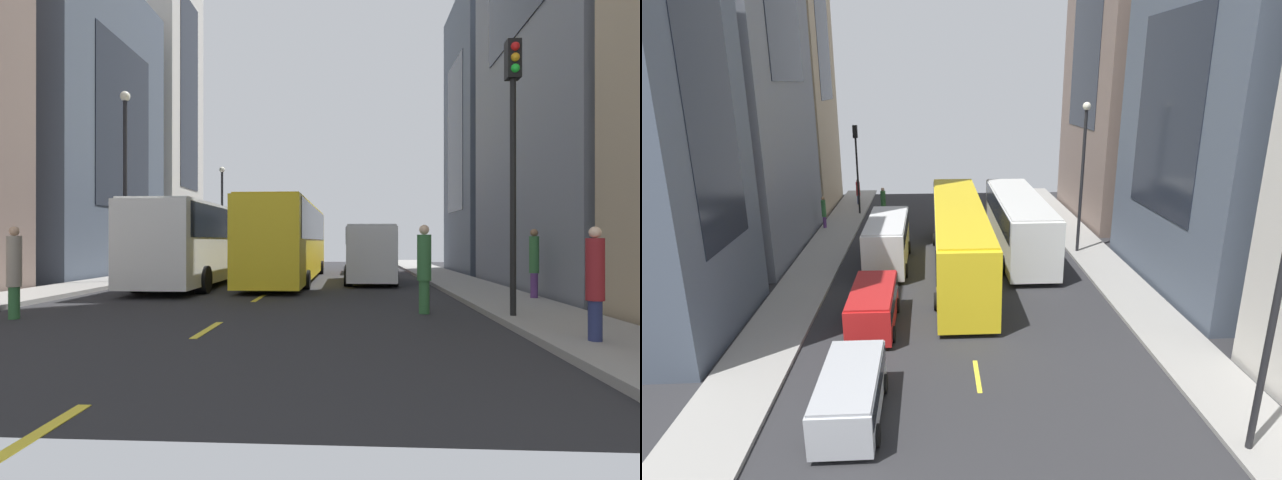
# 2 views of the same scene
# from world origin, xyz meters

# --- Properties ---
(ground_plane) EXTENTS (41.95, 41.95, 0.00)m
(ground_plane) POSITION_xyz_m (0.00, 0.00, 0.00)
(ground_plane) COLOR #28282B
(sidewalk_west) EXTENTS (2.55, 44.00, 0.15)m
(sidewalk_west) POSITION_xyz_m (-7.70, 0.00, 0.07)
(sidewalk_west) COLOR gray
(sidewalk_west) RESTS_ON ground
(sidewalk_east) EXTENTS (2.55, 44.00, 0.15)m
(sidewalk_east) POSITION_xyz_m (7.70, 0.00, 0.07)
(sidewalk_east) COLOR gray
(sidewalk_east) RESTS_ON ground
(lane_stripe_0) EXTENTS (0.16, 2.00, 0.01)m
(lane_stripe_0) POSITION_xyz_m (0.00, -21.00, 0.01)
(lane_stripe_0) COLOR yellow
(lane_stripe_0) RESTS_ON ground
(lane_stripe_1) EXTENTS (0.16, 2.00, 0.01)m
(lane_stripe_1) POSITION_xyz_m (0.00, -15.00, 0.01)
(lane_stripe_1) COLOR yellow
(lane_stripe_1) RESTS_ON ground
(lane_stripe_2) EXTENTS (0.16, 2.00, 0.01)m
(lane_stripe_2) POSITION_xyz_m (0.00, -9.00, 0.01)
(lane_stripe_2) COLOR yellow
(lane_stripe_2) RESTS_ON ground
(lane_stripe_3) EXTENTS (0.16, 2.00, 0.01)m
(lane_stripe_3) POSITION_xyz_m (0.00, -3.00, 0.01)
(lane_stripe_3) COLOR yellow
(lane_stripe_3) RESTS_ON ground
(lane_stripe_4) EXTENTS (0.16, 2.00, 0.01)m
(lane_stripe_4) POSITION_xyz_m (0.00, 3.00, 0.01)
(lane_stripe_4) COLOR yellow
(lane_stripe_4) RESTS_ON ground
(lane_stripe_5) EXTENTS (0.16, 2.00, 0.01)m
(lane_stripe_5) POSITION_xyz_m (0.00, 9.00, 0.01)
(lane_stripe_5) COLOR yellow
(lane_stripe_5) RESTS_ON ground
(lane_stripe_6) EXTENTS (0.16, 2.00, 0.01)m
(lane_stripe_6) POSITION_xyz_m (0.00, 15.00, 0.01)
(lane_stripe_6) COLOR yellow
(lane_stripe_6) RESTS_ON ground
(lane_stripe_7) EXTENTS (0.16, 2.00, 0.01)m
(lane_stripe_7) POSITION_xyz_m (0.00, 21.00, 0.01)
(lane_stripe_7) COLOR yellow
(lane_stripe_7) RESTS_ON ground
(building_west_1) EXTENTS (8.81, 11.52, 16.17)m
(building_west_1) POSITION_xyz_m (-13.54, 1.14, 8.08)
(building_west_1) COLOR #4C5666
(building_west_1) RESTS_ON ground
(building_west_2) EXTENTS (9.28, 7.34, 25.86)m
(building_west_2) POSITION_xyz_m (-13.77, 12.12, 12.93)
(building_west_2) COLOR beige
(building_west_2) RESTS_ON ground
(building_east_2) EXTENTS (6.55, 7.65, 16.17)m
(building_east_2) POSITION_xyz_m (12.42, 5.04, 8.09)
(building_east_2) COLOR #4C5666
(building_east_2) RESTS_ON ground
(city_bus_white) EXTENTS (2.80, 11.23, 3.35)m
(city_bus_white) POSITION_xyz_m (-3.49, -4.07, 2.01)
(city_bus_white) COLOR silver
(city_bus_white) RESTS_ON ground
(streetcar_yellow) EXTENTS (2.70, 14.99, 3.59)m
(streetcar_yellow) POSITION_xyz_m (0.08, -1.10, 2.13)
(streetcar_yellow) COLOR yellow
(streetcar_yellow) RESTS_ON ground
(delivery_van_white) EXTENTS (2.25, 6.14, 2.58)m
(delivery_van_white) POSITION_xyz_m (3.85, -2.33, 1.52)
(delivery_van_white) COLOR white
(delivery_van_white) RESTS_ON ground
(car_silver_0) EXTENTS (1.88, 4.06, 1.51)m
(car_silver_0) POSITION_xyz_m (3.90, 11.02, 0.89)
(car_silver_0) COLOR #B7BABF
(car_silver_0) RESTS_ON ground
(car_red_1) EXTENTS (1.89, 4.26, 1.67)m
(car_red_1) POSITION_xyz_m (3.86, 5.05, 0.98)
(car_red_1) COLOR red
(car_red_1) RESTS_ON ground
(pedestrian_crossing_near) EXTENTS (0.34, 0.34, 2.25)m
(pedestrian_crossing_near) POSITION_xyz_m (-5.12, -13.77, 1.19)
(pedestrian_crossing_near) COLOR #336B38
(pedestrian_crossing_near) RESTS_ON ground
(pedestrian_waiting_curb) EXTENTS (0.29, 0.29, 2.12)m
(pedestrian_waiting_curb) POSITION_xyz_m (8.65, -9.61, 1.29)
(pedestrian_waiting_curb) COLOR #593372
(pedestrian_waiting_curb) RESTS_ON ground
(pedestrian_crossing_mid) EXTENTS (0.31, 0.31, 2.00)m
(pedestrian_crossing_mid) POSITION_xyz_m (7.30, -16.50, 1.21)
(pedestrian_crossing_mid) COLOR navy
(pedestrian_crossing_mid) RESTS_ON ground
(pedestrian_walking_far) EXTENTS (0.37, 0.37, 2.32)m
(pedestrian_walking_far) POSITION_xyz_m (4.94, -12.24, 1.24)
(pedestrian_walking_far) COLOR #336B38
(pedestrian_walking_far) RESTS_ON ground
(traffic_light_near_corner) EXTENTS (0.32, 0.44, 6.44)m
(traffic_light_near_corner) POSITION_xyz_m (6.83, -13.49, 4.58)
(traffic_light_near_corner) COLOR black
(traffic_light_near_corner) RESTS_ON ground
(streetlamp_near) EXTENTS (0.44, 0.44, 7.46)m
(streetlamp_near) POSITION_xyz_m (-6.93, 13.14, 4.69)
(streetlamp_near) COLOR black
(streetlamp_near) RESTS_ON ground
(streetlamp_far) EXTENTS (0.44, 0.44, 8.35)m
(streetlamp_far) POSITION_xyz_m (-6.93, -3.72, 5.16)
(streetlamp_far) COLOR black
(streetlamp_far) RESTS_ON ground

